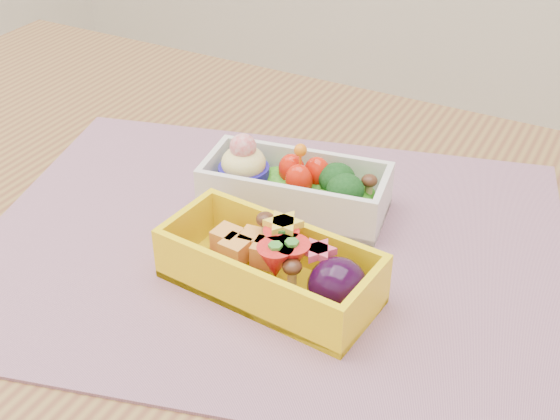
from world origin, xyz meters
The scene contains 4 objects.
table centered at (0.00, 0.00, 0.65)m, with size 1.20×0.80×0.75m.
placemat centered at (0.04, 0.03, 0.75)m, with size 0.54×0.41×0.00m, color #A06E7C.
bento_white centered at (0.03, 0.10, 0.78)m, with size 0.19×0.11×0.07m.
bento_yellow centered at (0.07, -0.03, 0.78)m, with size 0.19×0.10×0.06m.
Camera 1 is at (0.30, -0.45, 1.16)m, focal length 47.08 mm.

